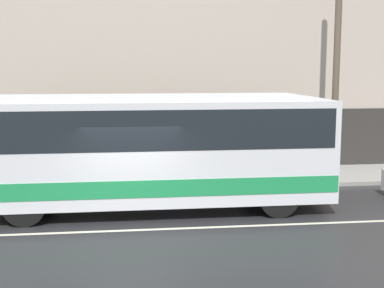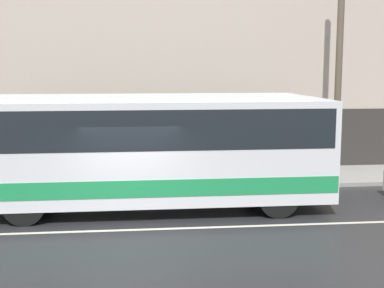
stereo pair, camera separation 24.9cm
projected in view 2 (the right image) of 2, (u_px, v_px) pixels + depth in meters
name	position (u px, v px, depth m)	size (l,w,h in m)	color
ground_plane	(131.00, 230.00, 13.14)	(60.00, 60.00, 0.00)	#262628
sidewalk	(132.00, 180.00, 18.61)	(60.00, 3.13, 0.13)	gray
building_facade	(130.00, 51.00, 19.64)	(60.00, 0.35, 9.42)	#B7A899
lane_stripe	(131.00, 230.00, 13.14)	(54.00, 0.14, 0.01)	beige
transit_bus	(138.00, 147.00, 14.66)	(10.59, 2.49, 3.21)	silver
utility_pole_near	(339.00, 53.00, 17.85)	(0.23, 0.23, 8.58)	brown
pedestrian_waiting	(167.00, 151.00, 19.71)	(0.36, 0.36, 1.66)	navy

